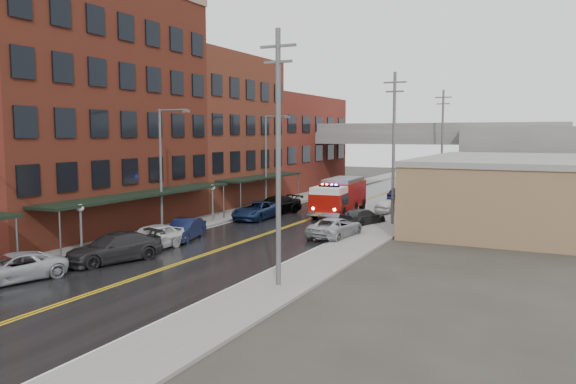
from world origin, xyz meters
The scene contains 31 objects.
road centered at (0.00, 30.00, 0.01)m, with size 11.00×160.00×0.02m, color black.
sidewalk_left centered at (-7.30, 30.00, 0.07)m, with size 3.00×160.00×0.15m, color slate.
sidewalk_right centered at (7.30, 30.00, 0.07)m, with size 3.00×160.00×0.15m, color slate.
curb_left centered at (-5.65, 30.00, 0.07)m, with size 0.30×160.00×0.15m, color gray.
curb_right centered at (5.65, 30.00, 0.07)m, with size 0.30×160.00×0.15m, color gray.
brick_building_b centered at (-13.30, 23.00, 9.00)m, with size 9.00×20.00×18.00m, color #502115.
brick_building_c centered at (-13.30, 40.50, 7.50)m, with size 9.00×15.00×15.00m, color brown.
brick_building_far centered at (-13.30, 58.00, 6.00)m, with size 9.00×20.00×12.00m, color maroon.
tan_building centered at (16.00, 40.00, 2.50)m, with size 14.00×22.00×5.00m, color olive.
right_far_block centered at (18.00, 70.00, 4.00)m, with size 18.00×30.00×8.00m, color slate.
awning_1 centered at (-7.49, 23.00, 2.99)m, with size 2.60×18.00×3.09m.
awning_2 centered at (-7.49, 40.50, 2.99)m, with size 2.60×13.00×3.09m.
globe_lamp_1 centered at (-6.40, 16.00, 2.31)m, with size 0.44×0.44×3.12m.
globe_lamp_2 centered at (-6.40, 30.00, 2.31)m, with size 0.44×0.44×3.12m.
street_lamp_1 centered at (-6.55, 24.00, 5.19)m, with size 2.64×0.22×9.00m.
street_lamp_2 centered at (-6.55, 40.00, 5.19)m, with size 2.64×0.22×9.00m.
utility_pole_0 centered at (7.20, 15.00, 6.31)m, with size 1.80×0.24×12.00m.
utility_pole_1 centered at (7.20, 35.00, 6.31)m, with size 1.80×0.24×12.00m.
utility_pole_2 centered at (7.20, 55.00, 6.31)m, with size 1.80×0.24×12.00m.
overpass centered at (0.00, 62.00, 5.99)m, with size 40.00×10.00×7.50m.
fire_truck centered at (1.25, 38.84, 1.73)m, with size 4.00×8.94×3.20m.
parked_car_left_2 centered at (-5.00, 10.20, 0.69)m, with size 2.31×5.00×1.39m, color #A9ABB1.
parked_car_left_3 centered at (-3.60, 15.70, 0.81)m, with size 2.27×5.59×1.62m, color #262628.
parked_car_left_4 centered at (-3.79, 19.18, 0.81)m, with size 1.92×4.76×1.62m, color silver.
parked_car_left_5 centered at (-3.94, 22.80, 0.73)m, with size 1.54×4.42×1.46m, color #0E1433.
parked_car_left_6 centered at (-4.10, 33.20, 0.75)m, with size 2.49×5.41×1.50m, color #132448.
parked_car_left_7 centered at (-4.06, 36.57, 0.80)m, with size 2.24×5.51×1.60m, color black.
parked_car_right_0 centered at (5.00, 28.20, 0.72)m, with size 2.38×5.15×1.43m, color #A1A4A9.
parked_car_right_1 centered at (5.00, 34.20, 0.66)m, with size 1.85×4.55×1.32m, color #2B2C2E.
parked_car_right_2 centered at (5.00, 41.80, 0.67)m, with size 1.57×3.91×1.33m, color silver.
parked_car_right_3 centered at (4.14, 49.99, 0.78)m, with size 1.64×4.71×1.55m, color black.
Camera 1 is at (18.91, -8.14, 7.25)m, focal length 35.00 mm.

